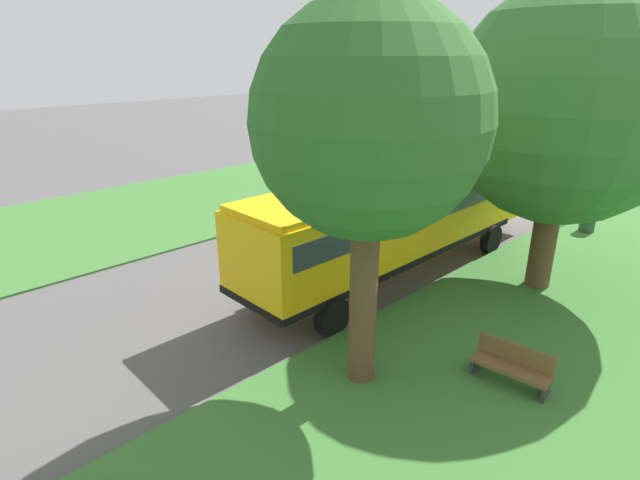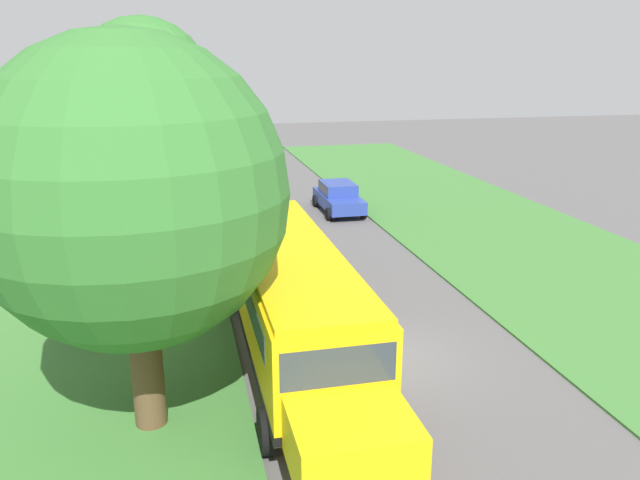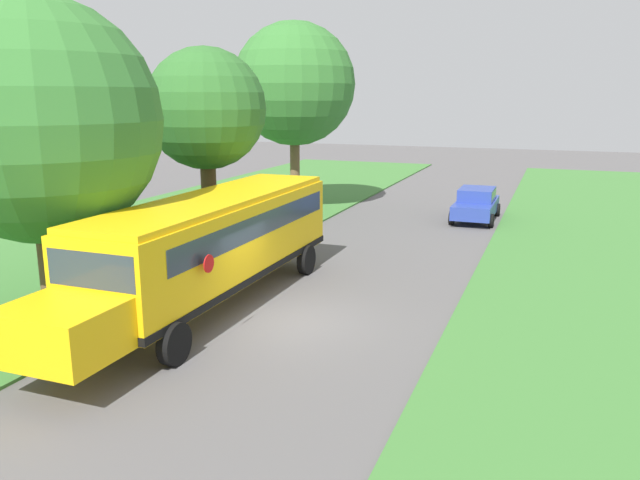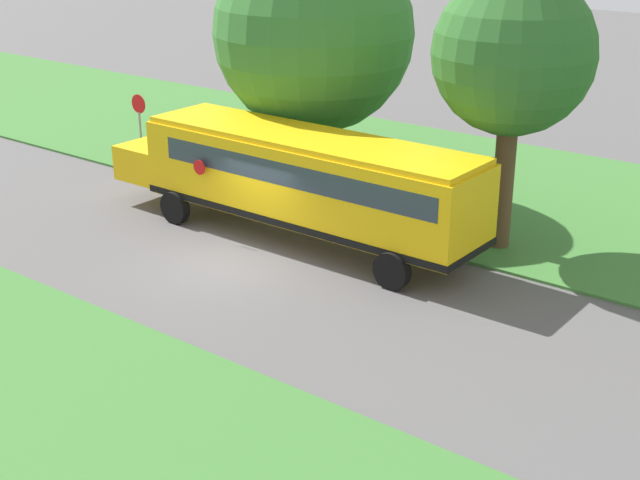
# 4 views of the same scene
# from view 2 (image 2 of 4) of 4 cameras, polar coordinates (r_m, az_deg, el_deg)

# --- Properties ---
(ground_plane) EXTENTS (120.00, 120.00, 0.00)m
(ground_plane) POSITION_cam_2_polar(r_m,az_deg,el_deg) (17.43, 6.30, -10.62)
(ground_plane) COLOR #565454
(school_bus) EXTENTS (2.84, 12.42, 3.16)m
(school_bus) POSITION_cam_2_polar(r_m,az_deg,el_deg) (16.44, -2.70, -4.91)
(school_bus) COLOR yellow
(school_bus) RESTS_ON ground
(car_blue_nearest) EXTENTS (2.02, 4.40, 1.56)m
(car_blue_nearest) POSITION_cam_2_polar(r_m,az_deg,el_deg) (32.54, 1.69, 4.07)
(car_blue_nearest) COLOR #283D93
(car_blue_nearest) RESTS_ON ground
(oak_tree_beside_bus) EXTENTS (6.35, 6.35, 8.49)m
(oak_tree_beside_bus) POSITION_cam_2_polar(r_m,az_deg,el_deg) (12.98, -17.11, 4.52)
(oak_tree_beside_bus) COLOR brown
(oak_tree_beside_bus) RESTS_ON ground
(oak_tree_roadside_mid) EXTENTS (4.35, 4.35, 7.66)m
(oak_tree_roadside_mid) POSITION_cam_2_polar(r_m,az_deg,el_deg) (19.96, -13.74, 9.23)
(oak_tree_roadside_mid) COLOR brown
(oak_tree_roadside_mid) RESTS_ON ground
(oak_tree_far_end) EXTENTS (6.23, 6.23, 9.63)m
(oak_tree_far_end) POSITION_cam_2_polar(r_m,az_deg,el_deg) (30.29, -15.88, 13.09)
(oak_tree_far_end) COLOR brown
(oak_tree_far_end) RESTS_ON ground
(park_bench) EXTENTS (1.65, 0.68, 0.92)m
(park_bench) POSITION_cam_2_polar(r_m,az_deg,el_deg) (19.43, -19.80, -7.05)
(park_bench) COLOR brown
(park_bench) RESTS_ON ground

